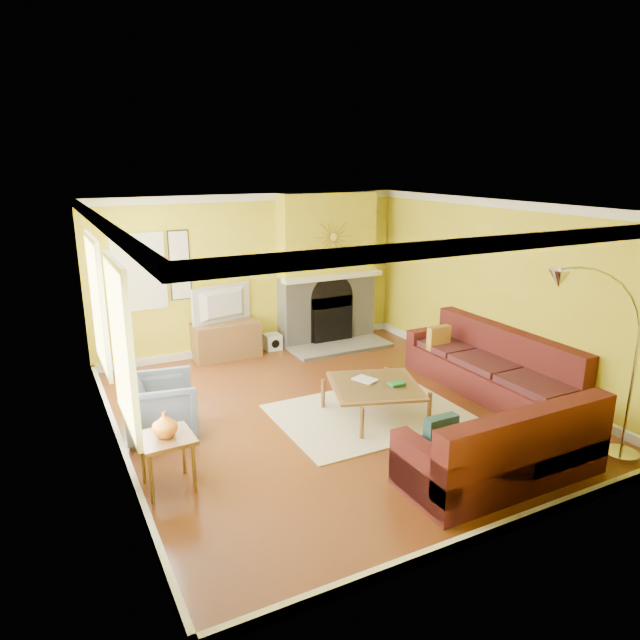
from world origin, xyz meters
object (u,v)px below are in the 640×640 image
media_console (226,340)px  side_table (168,462)px  arc_lamp (597,372)px  sectional_sofa (449,386)px  coffee_table (375,400)px  armchair (161,407)px

media_console → side_table: bearing=-116.6°
arc_lamp → side_table: bearing=157.4°
sectional_sofa → side_table: (-3.60, 0.00, -0.16)m
side_table → arc_lamp: arc_lamp is taller
coffee_table → armchair: bearing=164.9°
sectional_sofa → media_console: bearing=116.6°
armchair → arc_lamp: bearing=-117.5°
media_console → armchair: 2.89m
sectional_sofa → armchair: (-3.40, 1.20, -0.07)m
armchair → arc_lamp: (3.89, -2.90, 0.76)m
media_console → arc_lamp: bearing=-66.7°
coffee_table → media_console: (-1.00, 3.10, 0.08)m
media_console → side_table: (-1.80, -3.60, -0.02)m
media_console → side_table: size_ratio=1.91×
arc_lamp → sectional_sofa: bearing=106.0°
sectional_sofa → side_table: 3.60m
armchair → arc_lamp: size_ratio=0.37×
media_console → side_table: media_console is taller
coffee_table → media_console: bearing=107.9°
media_console → armchair: size_ratio=1.34×
arc_lamp → coffee_table: bearing=120.3°
coffee_table → arc_lamp: (1.29, -2.20, 0.91)m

